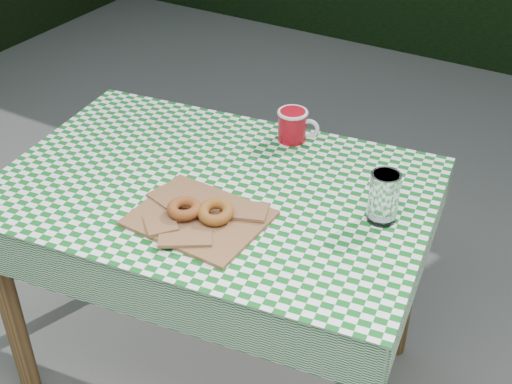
% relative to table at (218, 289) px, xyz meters
% --- Properties ---
extents(ground, '(60.00, 60.00, 0.00)m').
position_rel_table_xyz_m(ground, '(0.13, 0.02, -0.38)').
color(ground, '#595A54').
rests_on(ground, ground).
extents(table, '(1.24, 0.91, 0.75)m').
position_rel_table_xyz_m(table, '(0.00, 0.00, 0.00)').
color(table, brown).
rests_on(table, ground).
extents(tablecloth, '(1.27, 0.94, 0.01)m').
position_rel_table_xyz_m(tablecloth, '(0.00, 0.00, 0.38)').
color(tablecloth, '#0E5D1B').
rests_on(tablecloth, table).
extents(paper_bag, '(0.33, 0.27, 0.02)m').
position_rel_table_xyz_m(paper_bag, '(0.06, -0.15, 0.39)').
color(paper_bag, brown).
rests_on(paper_bag, tablecloth).
extents(bagel_front, '(0.09, 0.09, 0.03)m').
position_rel_table_xyz_m(bagel_front, '(0.02, -0.16, 0.41)').
color(bagel_front, brown).
rests_on(bagel_front, paper_bag).
extents(bagel_back, '(0.11, 0.11, 0.03)m').
position_rel_table_xyz_m(bagel_back, '(0.10, -0.14, 0.41)').
color(bagel_back, '#974E1F').
rests_on(bagel_back, paper_bag).
extents(coffee_mug, '(0.20, 0.20, 0.10)m').
position_rel_table_xyz_m(coffee_mug, '(0.07, 0.33, 0.43)').
color(coffee_mug, '#A80A17').
rests_on(coffee_mug, tablecloth).
extents(drinking_glass, '(0.09, 0.09, 0.14)m').
position_rel_table_xyz_m(drinking_glass, '(0.45, 0.08, 0.45)').
color(drinking_glass, white).
rests_on(drinking_glass, tablecloth).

